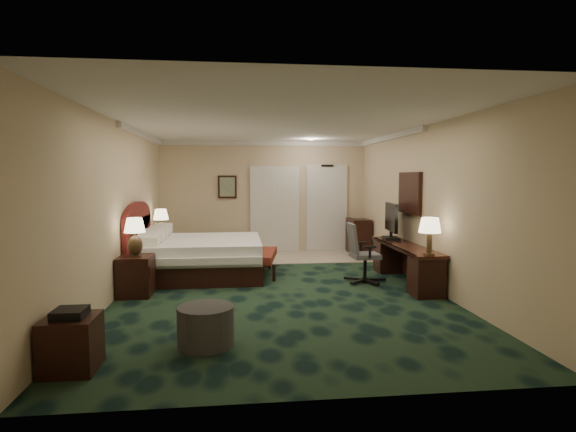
{
  "coord_description": "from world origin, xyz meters",
  "views": [
    {
      "loc": [
        -0.65,
        -7.26,
        1.83
      ],
      "look_at": [
        0.23,
        0.6,
        1.15
      ],
      "focal_mm": 28.0,
      "sensor_mm": 36.0,
      "label": 1
    }
  ],
  "objects": [
    {
      "name": "crown_molding",
      "position": [
        0.0,
        0.0,
        2.65
      ],
      "size": [
        5.0,
        7.5,
        0.1
      ],
      "primitive_type": null,
      "color": "silver",
      "rests_on": "wall_back"
    },
    {
      "name": "bed_bench",
      "position": [
        -0.2,
        1.08,
        0.22
      ],
      "size": [
        0.65,
        1.35,
        0.44
      ],
      "primitive_type": "cube",
      "rotation": [
        0.0,
        0.0,
        -0.16
      ],
      "color": "maroon",
      "rests_on": "ground"
    },
    {
      "name": "desk_chair",
      "position": [
        1.55,
        0.26,
        0.52
      ],
      "size": [
        0.63,
        0.59,
        1.04
      ],
      "primitive_type": null,
      "rotation": [
        0.0,
        0.0,
        0.04
      ],
      "color": "#51515A",
      "rests_on": "ground"
    },
    {
      "name": "nightstand_near",
      "position": [
        -2.23,
        -0.19,
        0.31
      ],
      "size": [
        0.5,
        0.57,
        0.62
      ],
      "primitive_type": "cube",
      "color": "black",
      "rests_on": "ground"
    },
    {
      "name": "wall_back",
      "position": [
        0.0,
        3.75,
        1.35
      ],
      "size": [
        5.0,
        0.0,
        2.7
      ],
      "primitive_type": "cube",
      "color": "beige",
      "rests_on": "ground"
    },
    {
      "name": "wall_left",
      "position": [
        -2.5,
        0.0,
        1.35
      ],
      "size": [
        0.0,
        7.5,
        2.7
      ],
      "primitive_type": "cube",
      "color": "beige",
      "rests_on": "ground"
    },
    {
      "name": "wall_art",
      "position": [
        -0.9,
        3.71,
        1.6
      ],
      "size": [
        0.45,
        0.06,
        0.55
      ],
      "primitive_type": "cube",
      "color": "#506A5C",
      "rests_on": "wall_back"
    },
    {
      "name": "ceiling",
      "position": [
        0.0,
        0.0,
        2.7
      ],
      "size": [
        5.0,
        7.5,
        0.0
      ],
      "primitive_type": "cube",
      "color": "silver",
      "rests_on": "wall_back"
    },
    {
      "name": "side_table",
      "position": [
        -2.23,
        -2.93,
        0.26
      ],
      "size": [
        0.48,
        0.48,
        0.52
      ],
      "primitive_type": "cube",
      "color": "black",
      "rests_on": "ground"
    },
    {
      "name": "desk_lamp",
      "position": [
        2.22,
        -0.83,
        0.95
      ],
      "size": [
        0.36,
        0.36,
        0.58
      ],
      "primitive_type": null,
      "rotation": [
        0.0,
        0.0,
        -0.08
      ],
      "color": "black",
      "rests_on": "desk"
    },
    {
      "name": "wall_front",
      "position": [
        0.0,
        -3.75,
        1.35
      ],
      "size": [
        5.0,
        0.0,
        2.7
      ],
      "primitive_type": "cube",
      "color": "beige",
      "rests_on": "ground"
    },
    {
      "name": "desk",
      "position": [
        2.23,
        0.18,
        0.33
      ],
      "size": [
        0.49,
        2.29,
        0.66
      ],
      "primitive_type": "cube",
      "color": "black",
      "rests_on": "ground"
    },
    {
      "name": "bed",
      "position": [
        -1.32,
        1.14,
        0.34
      ],
      "size": [
        2.16,
        2.01,
        0.69
      ],
      "primitive_type": "cube",
      "color": "white",
      "rests_on": "ground"
    },
    {
      "name": "lamp_far",
      "position": [
        -2.28,
        2.46,
        0.86
      ],
      "size": [
        0.4,
        0.4,
        0.6
      ],
      "primitive_type": null,
      "rotation": [
        0.0,
        0.0,
        -0.3
      ],
      "color": "black",
      "rests_on": "nightstand_far"
    },
    {
      "name": "wall_right",
      "position": [
        2.5,
        0.0,
        1.35
      ],
      "size": [
        0.0,
        7.5,
        2.7
      ],
      "primitive_type": "cube",
      "color": "beige",
      "rests_on": "ground"
    },
    {
      "name": "wall_mirror",
      "position": [
        2.46,
        0.6,
        1.55
      ],
      "size": [
        0.05,
        0.95,
        0.75
      ],
      "primitive_type": "cube",
      "color": "white",
      "rests_on": "wall_right"
    },
    {
      "name": "tv",
      "position": [
        2.21,
        0.86,
        1.01
      ],
      "size": [
        0.19,
        0.89,
        0.69
      ],
      "primitive_type": "cube",
      "rotation": [
        0.0,
        0.0,
        -0.13
      ],
      "color": "black",
      "rests_on": "desk"
    },
    {
      "name": "ottoman",
      "position": [
        -1.01,
        -2.43,
        0.22
      ],
      "size": [
        0.69,
        0.69,
        0.44
      ],
      "primitive_type": "cylinder",
      "rotation": [
        0.0,
        0.0,
        0.14
      ],
      "color": "#333335",
      "rests_on": "ground"
    },
    {
      "name": "nightstand_far",
      "position": [
        -2.26,
        2.43,
        0.28
      ],
      "size": [
        0.45,
        0.51,
        0.56
      ],
      "primitive_type": "cube",
      "color": "black",
      "rests_on": "ground"
    },
    {
      "name": "entry_door",
      "position": [
        1.55,
        3.72,
        1.05
      ],
      "size": [
        1.02,
        0.06,
        2.18
      ],
      "primitive_type": "cube",
      "color": "silver",
      "rests_on": "ground"
    },
    {
      "name": "floor",
      "position": [
        0.0,
        0.0,
        0.0
      ],
      "size": [
        5.0,
        7.5,
        0.0
      ],
      "primitive_type": "cube",
      "color": "black",
      "rests_on": "ground"
    },
    {
      "name": "lamp_near",
      "position": [
        -2.22,
        -0.23,
        0.92
      ],
      "size": [
        0.37,
        0.37,
        0.6
      ],
      "primitive_type": null,
      "rotation": [
        0.0,
        0.0,
        0.2
      ],
      "color": "black",
      "rests_on": "nightstand_near"
    },
    {
      "name": "headboard",
      "position": [
        -2.44,
        1.0,
        0.7
      ],
      "size": [
        0.12,
        2.0,
        1.4
      ],
      "primitive_type": null,
      "color": "#521409",
      "rests_on": "ground"
    },
    {
      "name": "tile_patch",
      "position": [
        0.9,
        2.9,
        0.01
      ],
      "size": [
        3.2,
        1.7,
        0.01
      ],
      "primitive_type": "cube",
      "color": "#BEAF9E",
      "rests_on": "ground"
    },
    {
      "name": "minibar",
      "position": [
        2.23,
        3.2,
        0.42
      ],
      "size": [
        0.44,
        0.79,
        0.84
      ],
      "primitive_type": "cube",
      "color": "black",
      "rests_on": "ground"
    },
    {
      "name": "closet_doors",
      "position": [
        0.25,
        3.71,
        1.05
      ],
      "size": [
        1.2,
        0.06,
        2.1
      ],
      "primitive_type": "cube",
      "color": "silver",
      "rests_on": "ground"
    }
  ]
}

